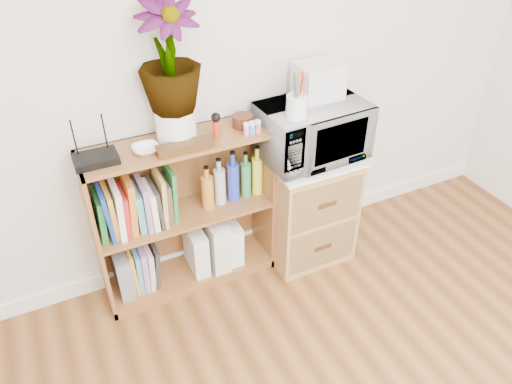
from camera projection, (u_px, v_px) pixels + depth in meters
skirting_board at (234, 240)px, 3.27m from camera, size 4.00×0.02×0.10m
bookshelf at (185, 216)px, 2.80m from camera, size 1.00×0.30×0.95m
wicker_unit at (306, 206)px, 3.08m from camera, size 0.50×0.45×0.70m
microwave at (312, 131)px, 2.77m from camera, size 0.59×0.42×0.32m
pen_cup at (297, 106)px, 2.52m from camera, size 0.11×0.11×0.12m
small_appliance at (318, 81)px, 2.70m from camera, size 0.24×0.20×0.19m
router at (96, 159)px, 2.36m from camera, size 0.21×0.14×0.04m
white_bowl at (146, 149)px, 2.43m from camera, size 0.13×0.13×0.03m
plant_pot at (176, 125)px, 2.49m from camera, size 0.20×0.20×0.17m
potted_plant at (169, 56)px, 2.29m from camera, size 0.30×0.30×0.53m
trinket_box at (185, 147)px, 2.44m from camera, size 0.28×0.07×0.05m
kokeshi_doll at (216, 129)px, 2.54m from camera, size 0.04×0.04×0.09m
wooden_bowl at (243, 121)px, 2.64m from camera, size 0.11×0.11×0.06m
paint_jars at (252, 129)px, 2.57m from camera, size 0.12×0.04×0.06m
file_box at (122, 271)px, 2.82m from camera, size 0.08×0.22×0.27m
magazine_holder_left at (196, 249)px, 2.96m from camera, size 0.09×0.23×0.29m
magazine_holder_mid at (215, 241)px, 2.99m from camera, size 0.10×0.26×0.33m
magazine_holder_right at (230, 239)px, 3.04m from camera, size 0.09×0.22×0.27m
cookbooks at (135, 205)px, 2.62m from camera, size 0.42×0.20×0.31m
liquor_bottles at (237, 177)px, 2.82m from camera, size 0.45×0.07×0.31m
lower_books at (143, 265)px, 2.86m from camera, size 0.17×0.19×0.29m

